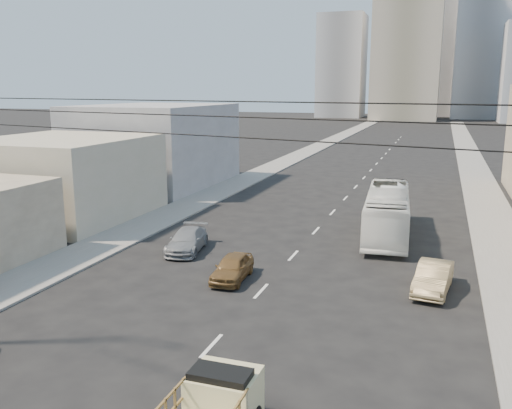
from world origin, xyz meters
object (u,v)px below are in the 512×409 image
Objects in this scene: city_bus at (387,212)px; sedan_tan at (433,277)px; sedan_grey at (187,240)px; sedan_brown at (232,268)px.

sedan_tan is (3.13, -9.66, -0.89)m from city_bus.
city_bus is at bearing 114.54° from sedan_tan.
city_bus reaches higher than sedan_tan.
sedan_tan reaches higher than sedan_grey.
sedan_brown is 0.83× the size of sedan_grey.
sedan_grey is at bearing 177.72° from sedan_tan.
sedan_tan is 14.27m from sedan_grey.
city_bus is 13.07m from sedan_brown.
sedan_tan is 0.94× the size of sedan_grey.
sedan_brown is at bearing -51.37° from sedan_grey.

